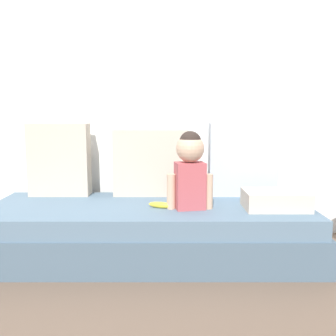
{
  "coord_description": "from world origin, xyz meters",
  "views": [
    {
      "loc": [
        0.13,
        -2.48,
        0.97
      ],
      "look_at": [
        0.13,
        0.0,
        0.61
      ],
      "focal_mm": 40.45,
      "sensor_mm": 36.0,
      "label": 1
    }
  ],
  "objects_px": {
    "throw_pillow_left": "(58,160)",
    "folded_blanket": "(274,200)",
    "throw_pillow_center": "(150,163)",
    "couch": "(148,231)",
    "toddler": "(189,167)",
    "throw_pillow_right": "(241,159)",
    "banana": "(160,205)"
  },
  "relations": [
    {
      "from": "throw_pillow_right",
      "to": "banana",
      "type": "distance_m",
      "value": 0.76
    },
    {
      "from": "throw_pillow_right",
      "to": "folded_blanket",
      "type": "height_order",
      "value": "throw_pillow_right"
    },
    {
      "from": "banana",
      "to": "folded_blanket",
      "type": "xyz_separation_m",
      "value": [
        0.74,
        -0.02,
        0.04
      ]
    },
    {
      "from": "toddler",
      "to": "couch",
      "type": "bearing_deg",
      "value": 159.22
    },
    {
      "from": "banana",
      "to": "folded_blanket",
      "type": "distance_m",
      "value": 0.74
    },
    {
      "from": "throw_pillow_center",
      "to": "toddler",
      "type": "height_order",
      "value": "toddler"
    },
    {
      "from": "couch",
      "to": "toddler",
      "type": "bearing_deg",
      "value": -20.78
    },
    {
      "from": "throw_pillow_center",
      "to": "throw_pillow_right",
      "type": "xyz_separation_m",
      "value": [
        0.68,
        0.0,
        0.02
      ]
    },
    {
      "from": "banana",
      "to": "throw_pillow_right",
      "type": "bearing_deg",
      "value": 33.55
    },
    {
      "from": "throw_pillow_left",
      "to": "folded_blanket",
      "type": "relative_size",
      "value": 1.34
    },
    {
      "from": "throw_pillow_center",
      "to": "banana",
      "type": "relative_size",
      "value": 3.24
    },
    {
      "from": "throw_pillow_left",
      "to": "throw_pillow_right",
      "type": "xyz_separation_m",
      "value": [
        1.36,
        0.0,
        0.0
      ]
    },
    {
      "from": "couch",
      "to": "throw_pillow_left",
      "type": "relative_size",
      "value": 4.11
    },
    {
      "from": "throw_pillow_left",
      "to": "throw_pillow_center",
      "type": "distance_m",
      "value": 0.68
    },
    {
      "from": "throw_pillow_center",
      "to": "toddler",
      "type": "relative_size",
      "value": 1.1
    },
    {
      "from": "throw_pillow_center",
      "to": "folded_blanket",
      "type": "relative_size",
      "value": 1.38
    },
    {
      "from": "throw_pillow_left",
      "to": "throw_pillow_center",
      "type": "height_order",
      "value": "throw_pillow_left"
    },
    {
      "from": "throw_pillow_left",
      "to": "throw_pillow_right",
      "type": "distance_m",
      "value": 1.36
    },
    {
      "from": "couch",
      "to": "throw_pillow_right",
      "type": "xyz_separation_m",
      "value": [
        0.68,
        0.31,
        0.45
      ]
    },
    {
      "from": "toddler",
      "to": "throw_pillow_left",
      "type": "bearing_deg",
      "value": 156.43
    },
    {
      "from": "folded_blanket",
      "to": "banana",
      "type": "bearing_deg",
      "value": 178.71
    },
    {
      "from": "throw_pillow_right",
      "to": "folded_blanket",
      "type": "bearing_deg",
      "value": -71.7
    },
    {
      "from": "folded_blanket",
      "to": "throw_pillow_right",
      "type": "bearing_deg",
      "value": 108.3
    },
    {
      "from": "folded_blanket",
      "to": "toddler",
      "type": "bearing_deg",
      "value": 179.82
    },
    {
      "from": "couch",
      "to": "banana",
      "type": "bearing_deg",
      "value": -47.24
    },
    {
      "from": "throw_pillow_right",
      "to": "banana",
      "type": "height_order",
      "value": "throw_pillow_right"
    },
    {
      "from": "throw_pillow_right",
      "to": "couch",
      "type": "bearing_deg",
      "value": -155.37
    },
    {
      "from": "banana",
      "to": "couch",
      "type": "bearing_deg",
      "value": 132.76
    },
    {
      "from": "throw_pillow_center",
      "to": "folded_blanket",
      "type": "xyz_separation_m",
      "value": [
        0.82,
        -0.42,
        -0.19
      ]
    },
    {
      "from": "throw_pillow_center",
      "to": "banana",
      "type": "xyz_separation_m",
      "value": [
        0.08,
        -0.4,
        -0.22
      ]
    },
    {
      "from": "couch",
      "to": "toddler",
      "type": "relative_size",
      "value": 4.39
    },
    {
      "from": "throw_pillow_center",
      "to": "folded_blanket",
      "type": "height_order",
      "value": "throw_pillow_center"
    }
  ]
}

